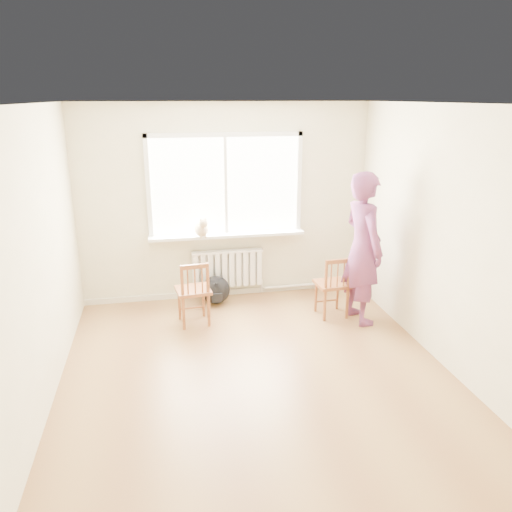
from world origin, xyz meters
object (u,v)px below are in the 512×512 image
person (363,249)px  cat (202,228)px  chair_left (194,293)px  backpack (216,290)px  chair_right (333,287)px

person → cat: bearing=54.6°
chair_left → backpack: chair_left is taller
chair_left → person: size_ratio=0.44×
chair_left → person: 2.17m
chair_right → backpack: chair_right is taller
chair_right → cat: size_ratio=1.88×
person → backpack: person is taller
chair_left → cat: 0.98m
chair_left → chair_right: size_ratio=1.02×
chair_left → cat: bearing=-110.8°
backpack → person: bearing=-26.5°
chair_left → cat: (0.18, 0.72, 0.65)m
chair_right → cat: (-1.61, 0.82, 0.65)m
chair_left → chair_right: (1.79, -0.10, -0.01)m
chair_left → person: bearing=166.3°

